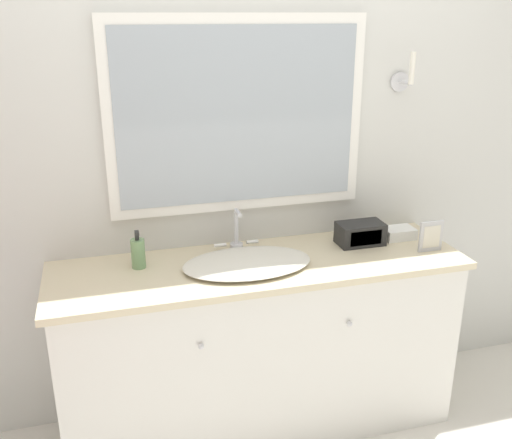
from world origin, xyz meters
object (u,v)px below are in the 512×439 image
at_px(picture_frame, 431,236).
at_px(soap_bottle, 138,253).
at_px(sink_basin, 247,262).
at_px(appliance_box, 360,234).

bearing_deg(picture_frame, soap_bottle, 172.05).
height_order(soap_bottle, picture_frame, soap_bottle).
bearing_deg(soap_bottle, sink_basin, -14.16).
height_order(soap_bottle, appliance_box, soap_bottle).
distance_m(soap_bottle, picture_frame, 1.30).
distance_m(soap_bottle, appliance_box, 1.02).
height_order(sink_basin, appliance_box, sink_basin).
bearing_deg(soap_bottle, appliance_box, -0.94).
relative_size(appliance_box, picture_frame, 1.50).
distance_m(sink_basin, picture_frame, 0.84).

